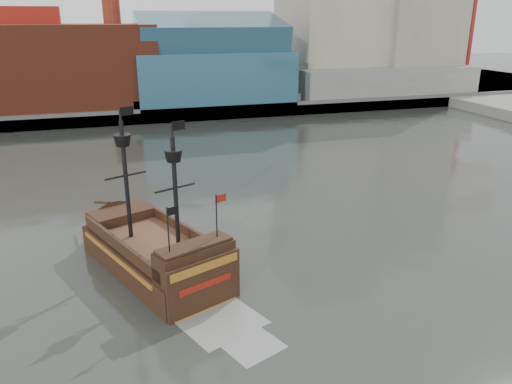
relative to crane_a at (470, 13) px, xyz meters
name	(u,v)px	position (x,y,z in m)	size (l,w,h in m)	color
ground	(292,293)	(-78.63, -82.00, -19.11)	(400.00, 400.00, 0.00)	#242722
promenade_far	(151,94)	(-78.63, 10.00, -18.11)	(220.00, 60.00, 2.00)	slate
seawall	(168,115)	(-78.63, -19.50, -17.81)	(220.00, 1.00, 2.60)	#4C4C49
crane_a	(470,13)	(0.00, 0.00, 0.00)	(22.50, 4.00, 32.25)	slate
crane_b	(472,27)	(9.60, 10.00, -3.54)	(19.10, 4.00, 26.25)	slate
pirate_ship	(156,258)	(-87.32, -76.12, -17.92)	(11.44, 18.30, 13.19)	black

